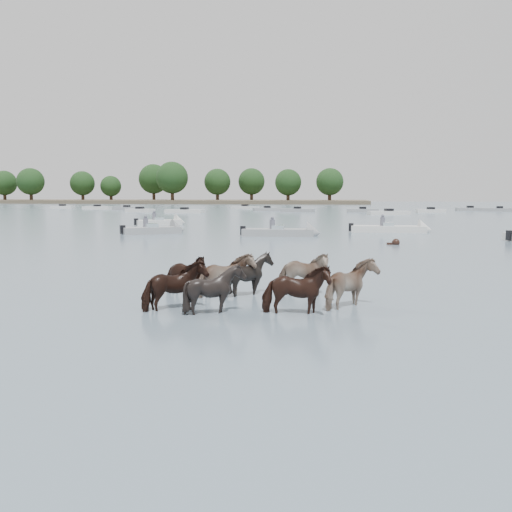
# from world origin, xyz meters

# --- Properties ---
(ground) EXTENTS (400.00, 400.00, 0.00)m
(ground) POSITION_xyz_m (0.00, 0.00, 0.00)
(ground) COLOR slate
(ground) RESTS_ON ground
(shoreline) EXTENTS (160.00, 30.00, 1.00)m
(shoreline) POSITION_xyz_m (-70.00, 150.00, 0.50)
(shoreline) COLOR #4C4233
(shoreline) RESTS_ON ground
(pony_herd) EXTENTS (6.22, 4.39, 1.38)m
(pony_herd) POSITION_xyz_m (-0.56, 0.20, 0.50)
(pony_herd) COLOR black
(pony_herd) RESTS_ON ground
(swimming_pony) EXTENTS (0.72, 0.44, 0.44)m
(swimming_pony) POSITION_xyz_m (4.78, 17.51, 0.10)
(swimming_pony) COLOR black
(swimming_pony) RESTS_ON ground
(motorboat_a) EXTENTS (4.63, 3.81, 1.92)m
(motorboat_a) POSITION_xyz_m (-11.03, 24.06, 0.23)
(motorboat_a) COLOR gray
(motorboat_a) RESTS_ON ground
(motorboat_b) EXTENTS (5.45, 1.80, 1.92)m
(motorboat_b) POSITION_xyz_m (-1.65, 22.97, 0.23)
(motorboat_b) COLOR gray
(motorboat_b) RESTS_ON ground
(motorboat_c) EXTENTS (6.03, 1.69, 1.92)m
(motorboat_c) POSITION_xyz_m (6.05, 27.78, 0.22)
(motorboat_c) COLOR silver
(motorboat_c) RESTS_ON ground
(motorboat_f) EXTENTS (4.68, 3.69, 1.92)m
(motorboat_f) POSITION_xyz_m (-14.01, 34.45, 0.23)
(motorboat_f) COLOR silver
(motorboat_f) RESTS_ON ground
(distant_flotilla) EXTENTS (107.28, 30.56, 0.93)m
(distant_flotilla) POSITION_xyz_m (-0.47, 76.27, 0.26)
(distant_flotilla) COLOR silver
(distant_flotilla) RESTS_ON ground
(treeline) EXTENTS (148.44, 23.06, 12.41)m
(treeline) POSITION_xyz_m (-63.98, 149.58, 6.57)
(treeline) COLOR #382619
(treeline) RESTS_ON ground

